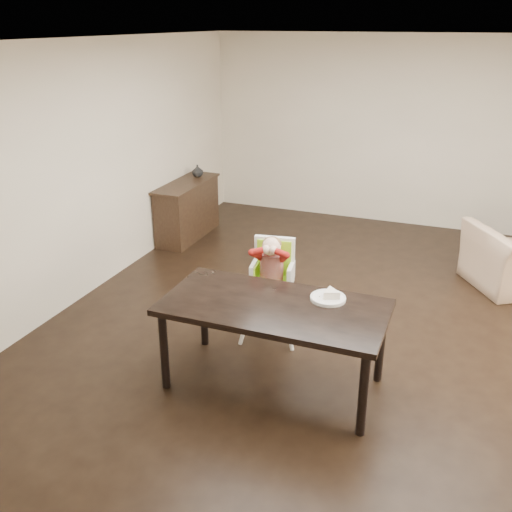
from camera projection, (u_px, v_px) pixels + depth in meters
The scene contains 7 objects.
ground at pixel (355, 332), 5.64m from camera, with size 7.00×7.00×0.00m, color black.
room_walls at pixel (370, 145), 4.93m from camera, with size 6.02×7.02×2.71m.
dining_table at pixel (274, 313), 4.59m from camera, with size 1.80×0.90×0.75m.
high_chair at pixel (272, 266), 5.35m from camera, with size 0.48×0.48×1.02m.
plate at pixel (329, 296), 4.63m from camera, with size 0.31×0.31×0.08m.
sideboard at pixel (187, 210), 7.96m from camera, with size 0.44×1.26×0.79m.
vase at pixel (198, 171), 8.09m from camera, with size 0.16×0.17×0.16m, color #99999E.
Camera 1 is at (0.85, -4.94, 2.86)m, focal length 40.00 mm.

